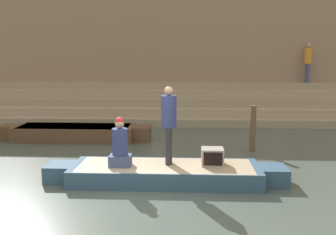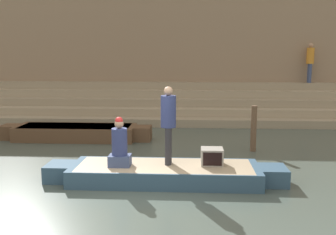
% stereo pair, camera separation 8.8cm
% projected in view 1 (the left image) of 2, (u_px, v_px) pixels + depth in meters
% --- Properties ---
extents(ground_plane, '(120.00, 120.00, 0.00)m').
position_uv_depth(ground_plane, '(128.00, 201.00, 7.78)').
color(ground_plane, '#47544C').
extents(ghat_steps, '(36.00, 3.37, 1.57)m').
position_uv_depth(ghat_steps, '(161.00, 106.00, 17.47)').
color(ghat_steps, gray).
rests_on(ghat_steps, ground).
extents(back_wall, '(34.20, 1.28, 6.37)m').
position_uv_depth(back_wall, '(164.00, 48.00, 18.86)').
color(back_wall, '#937A60').
rests_on(back_wall, ground).
extents(rowboat_main, '(5.44, 1.49, 0.38)m').
position_uv_depth(rowboat_main, '(165.00, 173.00, 8.90)').
color(rowboat_main, '#33516B').
rests_on(rowboat_main, ground).
extents(person_standing, '(0.35, 0.35, 1.77)m').
position_uv_depth(person_standing, '(169.00, 120.00, 8.83)').
color(person_standing, '#28282D').
rests_on(person_standing, rowboat_main).
extents(person_rowing, '(0.48, 0.38, 1.12)m').
position_uv_depth(person_rowing, '(120.00, 147.00, 8.74)').
color(person_rowing, '#3D4C75').
rests_on(person_rowing, rowboat_main).
extents(tv_set, '(0.50, 0.46, 0.38)m').
position_uv_depth(tv_set, '(212.00, 156.00, 8.91)').
color(tv_set, '#9E998E').
rests_on(tv_set, rowboat_main).
extents(moored_boat_shore, '(5.12, 1.31, 0.47)m').
position_uv_depth(moored_boat_shore, '(75.00, 132.00, 13.26)').
color(moored_boat_shore, brown).
rests_on(moored_boat_shore, ground).
extents(mooring_post, '(0.17, 0.17, 1.37)m').
position_uv_depth(mooring_post, '(253.00, 128.00, 11.66)').
color(mooring_post, brown).
rests_on(mooring_post, ground).
extents(person_on_steps, '(0.33, 0.33, 1.77)m').
position_uv_depth(person_on_steps, '(308.00, 60.00, 17.71)').
color(person_on_steps, '#3D4C75').
rests_on(person_on_steps, ghat_steps).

